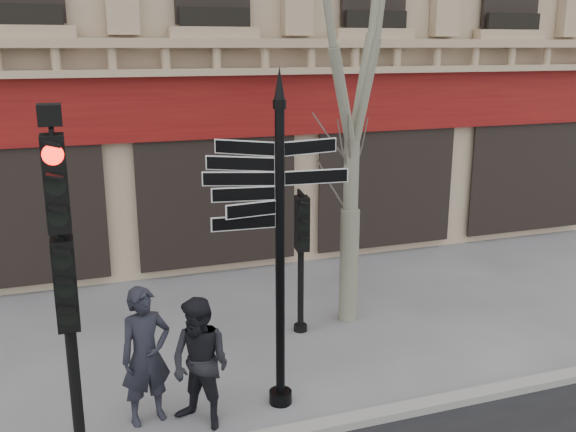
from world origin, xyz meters
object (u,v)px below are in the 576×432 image
at_px(pedestrian_b, 200,364).
at_px(fingerpost, 280,187).
at_px(traffic_signal_main, 62,246).
at_px(traffic_signal_secondary, 301,238).
at_px(pedestrian_a, 146,356).

bearing_deg(pedestrian_b, fingerpost, 56.85).
height_order(fingerpost, traffic_signal_main, fingerpost).
bearing_deg(fingerpost, pedestrian_b, -157.80).
relative_size(fingerpost, traffic_signal_secondary, 1.90).
bearing_deg(traffic_signal_main, pedestrian_b, 7.34).
bearing_deg(pedestrian_a, traffic_signal_main, -162.61).
height_order(fingerpost, pedestrian_b, fingerpost).
bearing_deg(pedestrian_b, pedestrian_a, -159.89).
height_order(traffic_signal_main, traffic_signal_secondary, traffic_signal_main).
bearing_deg(traffic_signal_main, traffic_signal_secondary, 33.77).
relative_size(traffic_signal_main, traffic_signal_secondary, 1.75).
relative_size(fingerpost, traffic_signal_main, 1.08).
distance_m(pedestrian_a, pedestrian_b, 0.73).
bearing_deg(fingerpost, traffic_signal_secondary, 76.64).
distance_m(fingerpost, traffic_signal_main, 2.71).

